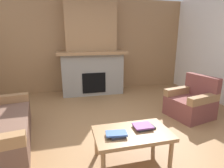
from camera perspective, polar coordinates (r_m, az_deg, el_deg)
ground at (r=3.20m, az=0.87°, el=-16.18°), size 9.00×9.00×0.00m
wall_back_wood_panel at (r=5.70m, az=-7.01°, el=11.71°), size 6.00×0.12×2.70m
fireplace at (r=5.35m, az=-6.43°, el=9.52°), size 1.90×0.82×2.70m
armchair at (r=4.19m, az=23.39°, el=-5.34°), size 0.91×0.91×0.85m
coffee_table at (r=2.52m, az=6.29°, el=-15.60°), size 1.00×0.60×0.43m
book_stack_near_edge at (r=2.37m, az=1.44°, el=-15.32°), size 0.28×0.19×0.05m
book_stack_center at (r=2.60m, az=9.76°, el=-12.83°), size 0.29×0.23×0.05m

